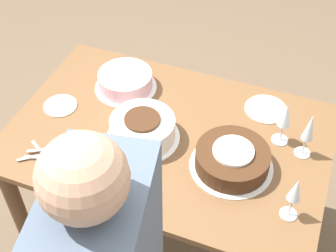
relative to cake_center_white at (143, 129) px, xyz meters
name	(u,v)px	position (x,y,z in m)	size (l,w,h in m)	color
ground_plane	(168,233)	(0.09, 0.06, -0.82)	(12.00, 12.00, 0.00)	brown
dining_table	(168,154)	(0.09, 0.06, -0.18)	(1.34, 0.89, 0.77)	brown
cake_center_white	(143,129)	(0.00, 0.00, 0.00)	(0.31, 0.31, 0.11)	white
cake_front_chocolate	(232,159)	(0.39, -0.02, -0.01)	(0.33, 0.33, 0.10)	white
cake_back_decorated	(125,81)	(-0.20, 0.27, -0.01)	(0.29, 0.29, 0.08)	white
wine_glass_near	(309,130)	(0.64, 0.15, 0.09)	(0.07, 0.07, 0.21)	silver
wine_glass_far	(295,192)	(0.64, -0.16, 0.08)	(0.06, 0.06, 0.20)	silver
wine_glass_extra	(285,117)	(0.54, 0.19, 0.08)	(0.07, 0.07, 0.20)	silver
dessert_plate_left	(60,106)	(-0.42, 0.04, -0.05)	(0.15, 0.15, 0.01)	beige
dessert_plate_right	(266,109)	(0.44, 0.36, -0.05)	(0.19, 0.19, 0.01)	beige
fork_pile	(43,155)	(-0.34, -0.24, -0.04)	(0.19, 0.15, 0.01)	silver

